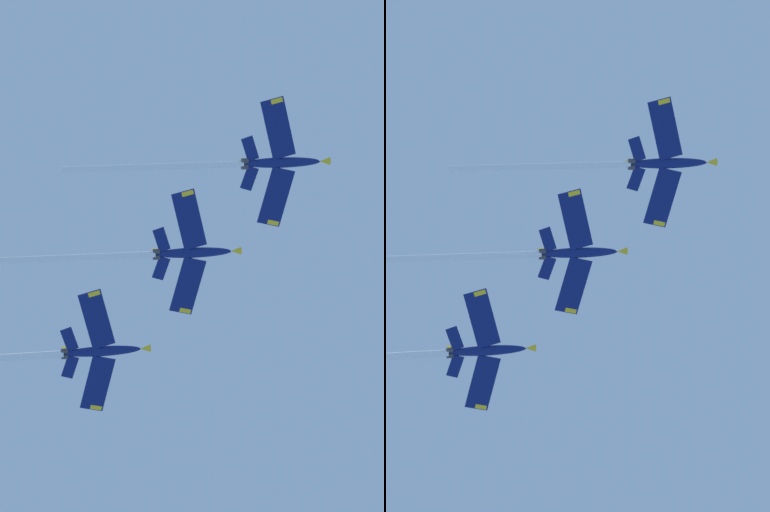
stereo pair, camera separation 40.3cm
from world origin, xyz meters
The scene contains 3 objects.
jet_lead centered at (13.63, -15.33, 170.14)m, with size 26.61×34.29×8.70m.
jet_second centered at (33.19, -10.48, 168.02)m, with size 27.34×36.07×9.98m.
jet_third centered at (54.59, -4.89, 163.80)m, with size 30.25×39.87×10.38m.
Camera 2 is at (-13.64, 11.92, 1.74)m, focal length 80.59 mm.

